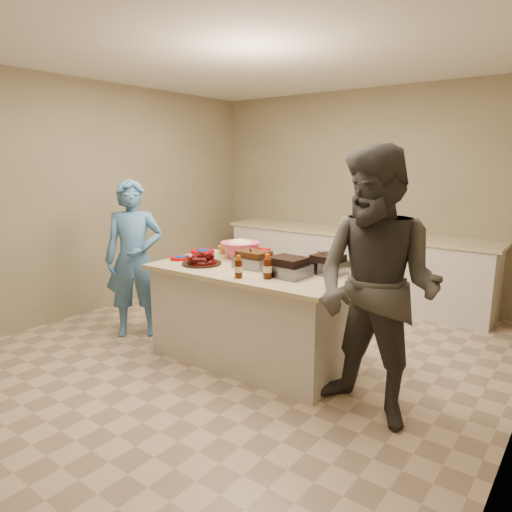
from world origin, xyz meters
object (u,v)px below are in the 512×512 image
Objects in this scene: guest_gray at (369,416)px; coleslaw_bowl at (240,258)px; plastic_cup at (222,254)px; guest_blue at (139,333)px; bbq_bottle_b at (267,279)px; island at (253,358)px; mustard_bottle at (239,264)px; rib_platter at (202,264)px; bbq_bottle_a at (239,278)px; roasting_pan at (328,273)px.

coleslaw_bowl is at bearing 170.58° from guest_gray.
coleslaw_bowl is 0.27m from plastic_cup.
guest_gray reaches higher than guest_blue.
bbq_bottle_b reaches higher than guest_blue.
island is at bearing 177.09° from guest_gray.
bbq_bottle_b is at bearing -173.63° from guest_gray.
plastic_cup is 1.25m from guest_blue.
island is at bearing -26.12° from plastic_cup.
mustard_bottle reaches higher than guest_blue.
rib_platter reaches higher than island.
guest_gray is (1.13, 0.08, -0.86)m from bbq_bottle_a.
rib_platter reaches higher than mustard_bottle.
coleslaw_bowl is 0.29m from mustard_bottle.
rib_platter is at bearing -174.29° from guest_gray.
rib_platter is at bearing -155.62° from roasting_pan.
roasting_pan is 0.98m from coleslaw_bowl.
guest_gray is at bearing 3.94° from bbq_bottle_a.
plastic_cup is 2.15m from guest_gray.
plastic_cup is (-0.63, 0.31, 0.86)m from island.
guest_gray is (1.45, -0.30, -0.86)m from mustard_bottle.
rib_platter is 0.19× the size of guest_gray.
rib_platter is at bearing -142.70° from mustard_bottle.
rib_platter is 0.61m from bbq_bottle_a.
bbq_bottle_a is at bearing -126.95° from roasting_pan.
rib_platter is 0.51m from plastic_cup.
roasting_pan is 0.70× the size of coleslaw_bowl.
coleslaw_bowl reaches higher than mustard_bottle.
bbq_bottle_b is (0.69, -0.50, 0.00)m from coleslaw_bowl.
roasting_pan is (0.62, 0.23, 0.86)m from island.
plastic_cup reaches higher than guest_gray.
bbq_bottle_a is (0.48, -0.62, 0.00)m from coleslaw_bowl.
guest_gray is (1.89, -0.57, -0.86)m from plastic_cup.
mustard_bottle is at bearing 129.58° from bbq_bottle_a.
bbq_bottle_a is (0.12, -0.34, 0.86)m from island.
bbq_bottle_a is at bearing -167.12° from guest_gray.
bbq_bottle_b is (0.20, 0.12, 0.00)m from bbq_bottle_a.
bbq_bottle_a reaches higher than guest_gray.
guest_blue is at bearing -171.85° from island.
guest_blue is 2.60m from guest_gray.
mustard_bottle is 1.18× the size of plastic_cup.
bbq_bottle_b is at bearing -35.82° from coleslaw_bowl.
island is 0.97m from coleslaw_bowl.
roasting_pan is 2.53× the size of mustard_bottle.
rib_platter is 0.45m from coleslaw_bowl.
bbq_bottle_a is 0.11× the size of guest_blue.
guest_gray is at bearing -11.74° from mustard_bottle.
coleslaw_bowl is 0.85m from bbq_bottle_b.
roasting_pan is at bearing 13.60° from mustard_bottle.
bbq_bottle_a is 0.49m from mustard_bottle.
roasting_pan is at bearing 20.34° from rib_platter.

